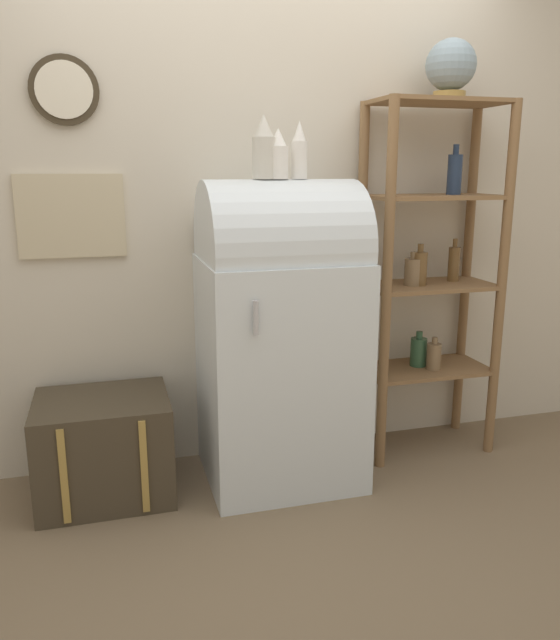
{
  "coord_description": "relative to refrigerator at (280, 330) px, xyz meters",
  "views": [
    {
      "loc": [
        -0.77,
        -2.51,
        1.48
      ],
      "look_at": [
        0.0,
        0.23,
        0.79
      ],
      "focal_mm": 35.0,
      "sensor_mm": 36.0,
      "label": 1
    }
  ],
  "objects": [
    {
      "name": "shelf_unit",
      "position": [
        0.84,
        0.11,
        0.26
      ],
      "size": [
        0.69,
        0.38,
        1.81
      ],
      "color": "olive",
      "rests_on": "ground_plane"
    },
    {
      "name": "wall_back",
      "position": [
        -0.01,
        0.34,
        0.61
      ],
      "size": [
        7.0,
        0.09,
        2.7
      ],
      "color": "beige",
      "rests_on": "ground_plane"
    },
    {
      "name": "ground_plane",
      "position": [
        0.0,
        -0.23,
        -0.74
      ],
      "size": [
        12.0,
        12.0,
        0.0
      ],
      "primitive_type": "plane",
      "color": "#7A664C"
    },
    {
      "name": "globe",
      "position": [
        0.89,
        0.11,
        1.22
      ],
      "size": [
        0.24,
        0.24,
        0.28
      ],
      "color": "#AD8942",
      "rests_on": "shelf_unit"
    },
    {
      "name": "vase_right",
      "position": [
        0.09,
        0.0,
        0.81
      ],
      "size": [
        0.07,
        0.07,
        0.25
      ],
      "color": "white",
      "rests_on": "refrigerator"
    },
    {
      "name": "vase_center",
      "position": [
        -0.01,
        -0.01,
        0.8
      ],
      "size": [
        0.09,
        0.09,
        0.22
      ],
      "color": "white",
      "rests_on": "refrigerator"
    },
    {
      "name": "vase_left",
      "position": [
        -0.07,
        -0.01,
        0.82
      ],
      "size": [
        0.1,
        0.1,
        0.28
      ],
      "color": "beige",
      "rests_on": "refrigerator"
    },
    {
      "name": "suitcase_trunk",
      "position": [
        -0.83,
        0.03,
        -0.51
      ],
      "size": [
        0.6,
        0.5,
        0.47
      ],
      "color": "#423828",
      "rests_on": "ground_plane"
    },
    {
      "name": "refrigerator",
      "position": [
        0.0,
        0.0,
        0.0
      ],
      "size": [
        0.72,
        0.67,
        1.44
      ],
      "color": "silver",
      "rests_on": "ground_plane"
    }
  ]
}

